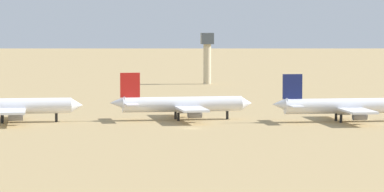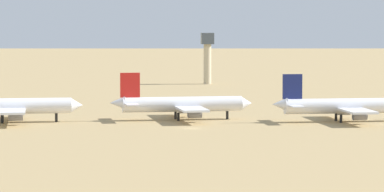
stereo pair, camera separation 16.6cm
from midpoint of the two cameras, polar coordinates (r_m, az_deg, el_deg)
The scene contains 7 objects.
ground at distance 264.48m, azimuth -0.05°, elevation -1.75°, with size 4000.00×4000.00×0.00m, color tan.
ridge_center at distance 1356.82m, azimuth -3.60°, elevation 4.75°, with size 410.37×361.13×84.86m, color gray.
ridge_east at distance 1440.81m, azimuth 8.30°, elevation 4.98°, with size 239.78×156.04×100.34m, color gray.
parked_jet_yellow_2 at distance 283.44m, azimuth -9.90°, elevation -0.54°, with size 39.64×33.36×13.09m.
parked_jet_red_3 at distance 286.52m, azimuth -0.60°, elevation -0.45°, with size 38.92×32.84×12.85m.
parked_jet_navy_4 at distance 284.14m, azimuth 8.04°, elevation -0.54°, with size 38.52×32.39×12.73m.
control_tower at distance 446.81m, azimuth 0.81°, elevation 2.31°, with size 5.20×5.20×21.46m.
Camera 1 is at (-22.87, -262.11, 26.94)m, focal length 99.79 mm.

